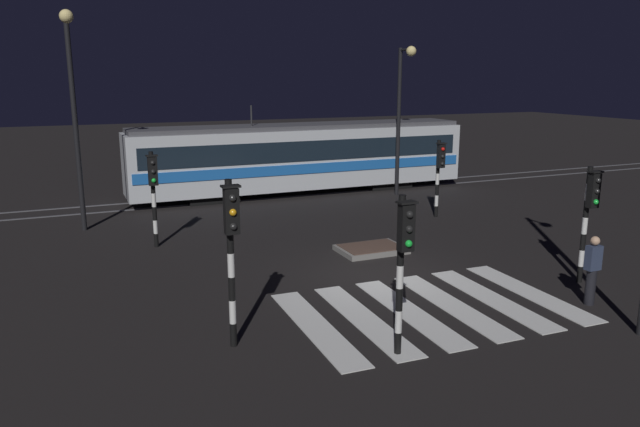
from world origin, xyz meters
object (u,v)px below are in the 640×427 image
(pedestrian_waiting_at_kerb, at_px, (592,270))
(street_lamp_trackside_right, at_px, (402,102))
(traffic_light_corner_near_left, at_px, (231,239))
(tram, at_px, (302,156))
(traffic_light_corner_far_right, at_px, (439,167))
(street_lamp_trackside_left, at_px, (73,97))
(traffic_light_corner_near_right, at_px, (589,208))
(traffic_light_kerb_mid_left, at_px, (403,252))
(traffic_light_corner_far_left, at_px, (153,185))

(pedestrian_waiting_at_kerb, bearing_deg, street_lamp_trackside_right, 78.54)
(traffic_light_corner_near_left, height_order, tram, tram)
(traffic_light_corner_far_right, bearing_deg, street_lamp_trackside_left, 166.54)
(pedestrian_waiting_at_kerb, bearing_deg, street_lamp_trackside_left, 131.59)
(traffic_light_corner_near_right, bearing_deg, traffic_light_corner_far_right, 84.07)
(traffic_light_kerb_mid_left, distance_m, tram, 17.27)
(tram, bearing_deg, pedestrian_waiting_at_kerb, -85.85)
(traffic_light_corner_far_left, bearing_deg, tram, 41.48)
(traffic_light_corner_near_left, height_order, street_lamp_trackside_right, street_lamp_trackside_right)
(pedestrian_waiting_at_kerb, bearing_deg, traffic_light_corner_far_left, 133.97)
(traffic_light_corner_far_right, distance_m, traffic_light_corner_near_right, 8.11)
(street_lamp_trackside_left, bearing_deg, tram, 20.81)
(traffic_light_corner_far_left, relative_size, street_lamp_trackside_right, 0.46)
(traffic_light_corner_far_right, distance_m, street_lamp_trackside_right, 5.08)
(traffic_light_corner_far_left, relative_size, traffic_light_kerb_mid_left, 0.96)
(traffic_light_corner_near_right, xyz_separation_m, street_lamp_trackside_left, (-12.00, 11.14, 2.66))
(traffic_light_corner_far_right, relative_size, street_lamp_trackside_left, 0.40)
(traffic_light_kerb_mid_left, height_order, pedestrian_waiting_at_kerb, traffic_light_kerb_mid_left)
(traffic_light_corner_far_left, xyz_separation_m, pedestrian_waiting_at_kerb, (8.91, -9.23, -1.17))
(traffic_light_kerb_mid_left, distance_m, street_lamp_trackside_left, 14.24)
(traffic_light_corner_far_left, xyz_separation_m, traffic_light_corner_near_right, (9.95, -8.02, 0.02))
(traffic_light_corner_near_left, bearing_deg, traffic_light_corner_far_left, 92.45)
(street_lamp_trackside_right, height_order, tram, street_lamp_trackside_right)
(traffic_light_kerb_mid_left, height_order, tram, tram)
(traffic_light_corner_near_right, height_order, street_lamp_trackside_left, street_lamp_trackside_left)
(tram, bearing_deg, traffic_light_corner_far_left, -138.52)
(traffic_light_corner_near_left, height_order, street_lamp_trackside_left, street_lamp_trackside_left)
(traffic_light_corner_far_left, distance_m, tram, 10.34)
(traffic_light_corner_near_left, distance_m, pedestrian_waiting_at_kerb, 8.74)
(traffic_light_corner_far_left, bearing_deg, traffic_light_corner_near_right, -38.87)
(traffic_light_corner_far_right, height_order, tram, tram)
(traffic_light_kerb_mid_left, relative_size, street_lamp_trackside_right, 0.48)
(traffic_light_corner_far_left, height_order, traffic_light_corner_near_right, traffic_light_corner_near_right)
(tram, bearing_deg, traffic_light_kerb_mid_left, -105.04)
(traffic_light_kerb_mid_left, xyz_separation_m, pedestrian_waiting_at_kerb, (5.65, 0.60, -1.26))
(tram, bearing_deg, street_lamp_trackside_right, -30.73)
(traffic_light_corner_near_right, bearing_deg, pedestrian_waiting_at_kerb, -130.61)
(traffic_light_kerb_mid_left, bearing_deg, traffic_light_corner_far_left, 108.34)
(traffic_light_corner_far_left, height_order, traffic_light_corner_far_right, traffic_light_corner_far_left)
(street_lamp_trackside_left, height_order, pedestrian_waiting_at_kerb, street_lamp_trackside_left)
(pedestrian_waiting_at_kerb, bearing_deg, traffic_light_corner_far_right, 78.56)
(traffic_light_kerb_mid_left, xyz_separation_m, traffic_light_corner_far_right, (7.53, 9.88, -0.14))
(traffic_light_corner_far_right, bearing_deg, traffic_light_corner_near_right, -95.93)
(street_lamp_trackside_left, relative_size, pedestrian_waiting_at_kerb, 4.39)
(traffic_light_corner_far_right, bearing_deg, traffic_light_kerb_mid_left, -127.31)
(traffic_light_corner_near_left, height_order, traffic_light_corner_far_right, traffic_light_corner_near_left)
(traffic_light_kerb_mid_left, xyz_separation_m, tram, (4.48, 16.67, -0.39))
(traffic_light_corner_far_right, height_order, street_lamp_trackside_right, street_lamp_trackside_right)
(street_lamp_trackside_right, bearing_deg, street_lamp_trackside_left, -174.29)
(traffic_light_corner_far_right, bearing_deg, pedestrian_waiting_at_kerb, -101.44)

